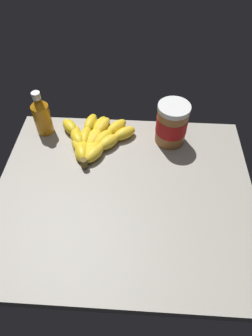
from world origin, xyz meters
TOP-DOWN VIEW (x-y plane):
  - ground_plane at (0.00, 0.00)cm, footprint 70.06×59.01cm
  - banana_bunch at (-10.76, 17.89)cm, footprint 25.44×22.77cm
  - peanut_butter_jar at (12.91, 20.97)cm, footprint 9.42×9.42cm
  - honey_bottle at (-26.83, 22.67)cm, footprint 5.33×5.33cm

SIDE VIEW (x-z plane):
  - ground_plane at x=0.00cm, z-range -3.22..0.00cm
  - banana_bunch at x=-10.76cm, z-range -0.16..3.61cm
  - honey_bottle at x=-26.83cm, z-range -0.76..13.95cm
  - peanut_butter_jar at x=12.91cm, z-range -0.02..13.23cm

